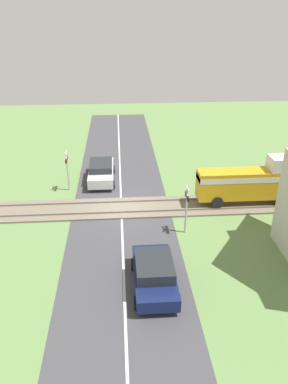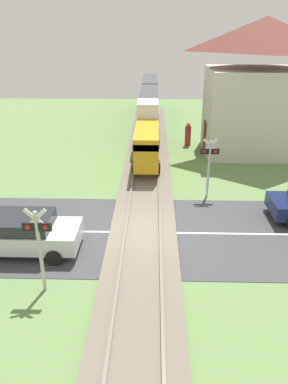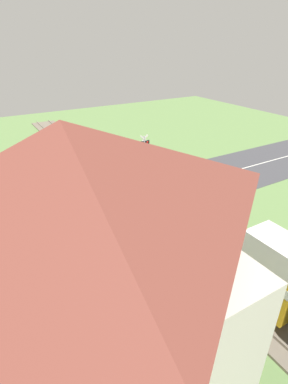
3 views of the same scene
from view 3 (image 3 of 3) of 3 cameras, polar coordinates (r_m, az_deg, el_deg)
The scene contains 9 objects.
ground_plane at distance 20.02m, azimuth -2.21°, elevation -1.37°, with size 60.00×60.00×0.00m, color #66894C.
road_surface at distance 20.01m, azimuth -2.21°, elevation -1.34°, with size 48.00×6.40×0.02m.
track_bed at distance 19.99m, azimuth -2.21°, elevation -1.19°, with size 2.80×48.00×0.24m.
car_near_crossing at distance 23.06m, azimuth 6.21°, elevation 4.64°, with size 4.53×2.02×1.49m.
car_far_side at distance 16.59m, azimuth -24.16°, elevation -7.43°, with size 4.27×2.08×1.49m.
crossing_signal_west_approach at distance 23.66m, azimuth 0.04°, elevation 8.37°, with size 0.90×0.18×3.02m.
crossing_signal_east_approach at distance 14.93m, azimuth -6.00°, elevation -3.60°, with size 0.90×0.18×3.02m.
station_building at distance 7.15m, azimuth -11.17°, elevation -22.49°, with size 7.01×5.00×8.43m.
pedestrian_by_station at distance 10.79m, azimuth 19.14°, elevation -29.24°, with size 0.42×0.42×1.70m.
Camera 3 is at (8.30, 15.53, 9.52)m, focal length 28.00 mm.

